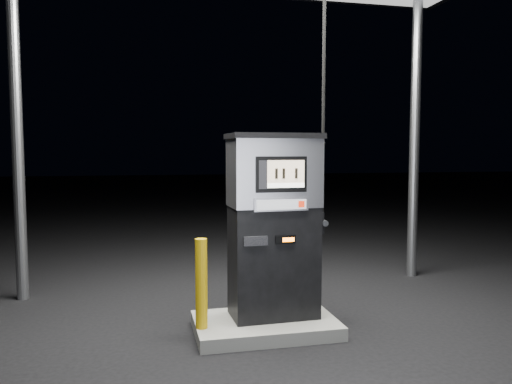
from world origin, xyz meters
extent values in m
plane|color=black|center=(0.00, 0.00, 0.00)|extent=(80.00, 80.00, 0.00)
cube|color=slate|center=(0.00, 0.00, 0.07)|extent=(1.60, 1.00, 0.15)
cylinder|color=gray|center=(-3.00, 2.00, 2.25)|extent=(0.16, 0.16, 4.50)
cylinder|color=gray|center=(3.00, 2.00, 2.25)|extent=(0.16, 0.16, 4.50)
cube|color=black|center=(0.12, 0.10, 0.79)|extent=(0.99, 0.59, 1.28)
cube|color=#B3B3BB|center=(0.12, 0.10, 1.81)|extent=(1.01, 0.61, 0.77)
cube|color=black|center=(0.12, 0.10, 2.23)|extent=(1.05, 0.66, 0.06)
cube|color=black|center=(0.13, -0.20, 1.81)|extent=(0.57, 0.05, 0.39)
cube|color=tan|center=(0.18, -0.21, 1.84)|extent=(0.42, 0.02, 0.25)
cube|color=white|center=(0.18, -0.21, 1.69)|extent=(0.42, 0.02, 0.05)
cube|color=#B3B3BB|center=(0.13, -0.20, 1.48)|extent=(0.61, 0.05, 0.14)
cube|color=#A8ABB0|center=(0.13, -0.21, 1.48)|extent=(0.56, 0.02, 0.11)
cube|color=red|center=(0.36, -0.21, 1.48)|extent=(0.07, 0.01, 0.07)
cube|color=black|center=(0.18, -0.19, 1.09)|extent=(0.23, 0.03, 0.09)
cube|color=orange|center=(0.21, -0.20, 1.09)|extent=(0.13, 0.01, 0.05)
cube|color=black|center=(-0.16, -0.20, 1.09)|extent=(0.27, 0.03, 0.10)
cube|color=black|center=(0.66, 0.12, 1.22)|extent=(0.11, 0.19, 0.26)
cylinder|color=gray|center=(0.72, 0.12, 1.22)|extent=(0.08, 0.23, 0.07)
cylinder|color=black|center=(0.70, 0.07, 2.93)|extent=(0.04, 0.04, 3.17)
cylinder|color=#C89B0B|center=(-0.74, -0.13, 0.64)|extent=(0.16, 0.16, 0.98)
cylinder|color=#C89B0B|center=(0.55, 0.07, 0.66)|extent=(0.17, 0.17, 1.02)
camera|label=1|loc=(-1.33, -5.39, 2.05)|focal=35.00mm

